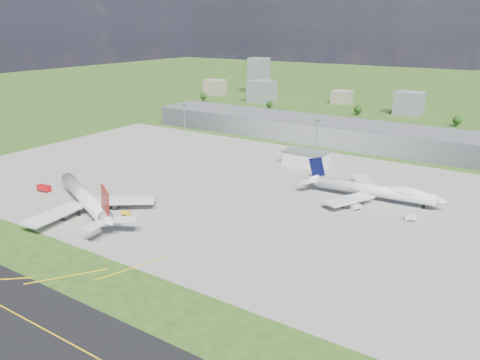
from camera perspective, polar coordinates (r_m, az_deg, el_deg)
The scene contains 21 objects.
ground at distance 346.48m, azimuth 10.05°, elevation 4.16°, with size 1400.00×1400.00×0.00m, color #254C17.
apron at distance 247.80m, azimuth 2.03°, elevation -1.33°, with size 360.00×190.00×0.08m, color gray.
terminal at distance 358.30m, azimuth 11.08°, elevation 5.80°, with size 300.00×42.00×15.00m, color gray.
ops_building at distance 297.29m, azimuth 8.03°, elevation 2.68°, with size 26.00×16.00×8.00m, color silver.
mast_west at distance 364.43m, azimuth -6.78°, elevation 7.87°, with size 3.50×2.00×25.90m.
mast_center at distance 307.26m, azimuth 9.34°, elevation 5.77°, with size 3.50×2.00×25.90m.
airliner_red_twin at distance 231.21m, azimuth -18.23°, elevation -2.25°, with size 74.93×56.45×21.79m.
airliner_blue_quad at distance 242.55m, azimuth 16.06°, elevation -1.24°, with size 71.00×55.57×18.53m.
fire_truck at distance 267.04m, azimuth -22.77°, elevation -0.96°, with size 7.99×4.03×3.41m.
tug_yellow at distance 222.27m, azimuth -13.74°, elevation -4.01°, with size 4.09×2.87×1.84m.
van_white_near at distance 228.95m, azimuth 13.96°, elevation -3.28°, with size 3.79×5.33×2.50m.
van_white_far at distance 223.67m, azimuth 20.00°, elevation -4.41°, with size 5.17×4.44×2.45m.
bldg_far_w at distance 598.66m, azimuth -3.09°, elevation 11.25°, with size 24.00×20.00×18.00m, color gray.
bldg_w at distance 538.16m, azimuth 2.67°, elevation 10.76°, with size 28.00×22.00×24.00m, color slate.
bldg_cw at distance 540.41m, azimuth 12.31°, elevation 9.86°, with size 20.00×18.00×14.00m, color gray.
bldg_c at distance 488.27m, azimuth 19.90°, elevation 8.79°, with size 26.00×20.00×22.00m, color slate.
bldg_tall_w at distance 608.49m, azimuth 2.29°, elevation 12.61°, with size 22.00×20.00×44.00m, color slate.
tree_far_w at distance 547.61m, azimuth -4.48°, elevation 10.14°, with size 7.20×7.20×8.80m.
tree_w at distance 494.40m, azimuth 3.61°, elevation 9.22°, with size 6.75×6.75×8.25m.
tree_c at distance 471.42m, azimuth 14.19°, elevation 8.37°, with size 8.10×8.10×9.90m.
tree_e at distance 446.20m, azimuth 24.97°, elevation 6.62°, with size 7.65×7.65×9.35m.
Camera 1 is at (129.54, -160.21, 83.91)m, focal length 35.00 mm.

